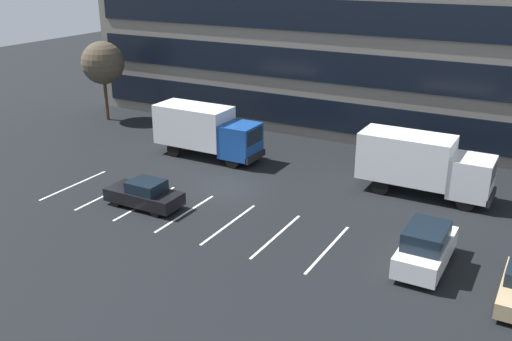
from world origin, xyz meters
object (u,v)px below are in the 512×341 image
Objects in this scene: box_truck_white at (422,163)px; sedan_black at (145,194)px; suv_white at (426,247)px; box_truck_blue at (206,129)px; bare_tree at (103,63)px.

box_truck_white reaches higher than sedan_black.
box_truck_white reaches higher than suv_white.
box_truck_blue is 18.82m from suv_white.
box_truck_white is 1.01× the size of box_truck_blue.
bare_tree is (-12.78, 3.97, 2.86)m from box_truck_blue.
box_truck_blue is (-14.74, -0.46, -0.01)m from box_truck_white.
sedan_black is (-15.34, -0.91, -0.25)m from suv_white.
suv_white is at bearing -21.62° from bare_tree.
suv_white is 0.69× the size of bare_tree.
bare_tree reaches higher than sedan_black.
box_truck_blue reaches higher than suv_white.
bare_tree is at bearing 172.74° from box_truck_white.
bare_tree reaches higher than box_truck_white.
box_truck_white is 8.70m from suv_white.
sedan_black is 0.66× the size of bare_tree.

